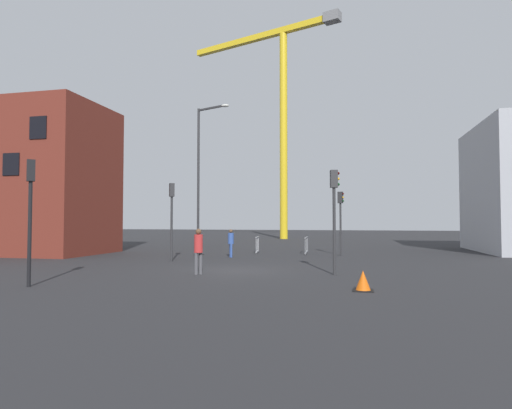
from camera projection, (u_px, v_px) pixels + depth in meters
name	position (u px, v px, depth m)	size (l,w,h in m)	color
ground	(234.00, 270.00, 18.32)	(160.00, 160.00, 0.00)	#28282B
brick_building	(37.00, 180.00, 27.87)	(8.78, 6.33, 9.53)	maroon
construction_crane	(279.00, 97.00, 50.97)	(19.33, 7.75, 25.32)	yellow
streetlamp_tall	(202.00, 170.00, 24.55)	(2.11, 0.91, 8.62)	#2D2D30
traffic_light_far	(341.00, 213.00, 26.11)	(0.39, 0.32, 3.90)	#2D2D30
traffic_light_corner	(334.00, 205.00, 16.91)	(0.39, 0.30, 4.14)	#2D2D30
traffic_light_median	(30.00, 201.00, 13.91)	(0.37, 0.37, 4.12)	black
traffic_light_island	(172.00, 209.00, 22.51)	(0.36, 0.38, 4.10)	#2D2D30
pedestrian_walking	(231.00, 241.00, 24.96)	(0.34, 0.34, 1.63)	#33519E
pedestrian_waiting	(198.00, 248.00, 17.02)	(0.34, 0.34, 1.81)	#4C4C51
safety_barrier_mid_span	(257.00, 245.00, 28.13)	(0.31, 1.91, 1.08)	#B2B5BA
safety_barrier_left_run	(306.00, 245.00, 27.61)	(0.16, 2.57, 1.08)	gray
traffic_cone_striped	(363.00, 281.00, 12.99)	(0.61, 0.61, 0.62)	black
traffic_cone_orange	(199.00, 251.00, 26.62)	(0.50, 0.50, 0.51)	black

